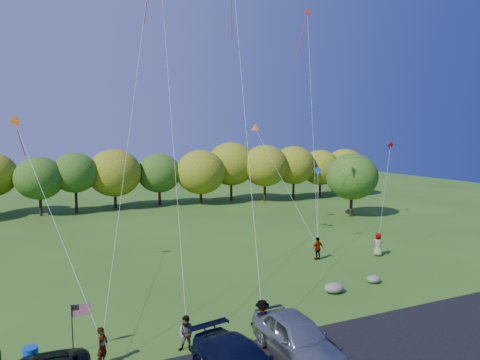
# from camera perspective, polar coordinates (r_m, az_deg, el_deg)

# --- Properties ---
(ground) EXTENTS (140.00, 140.00, 0.00)m
(ground) POSITION_cam_1_polar(r_m,az_deg,el_deg) (22.09, 0.07, -19.77)
(ground) COLOR #2D5819
(ground) RESTS_ON ground
(treeline) EXTENTS (75.24, 27.88, 8.23)m
(treeline) POSITION_cam_1_polar(r_m,az_deg,el_deg) (55.73, -13.33, 0.80)
(treeline) COLOR #341D13
(treeline) RESTS_ON ground
(minivan_silver) EXTENTS (2.21, 5.39, 1.83)m
(minivan_silver) POSITION_cam_1_polar(r_m,az_deg,el_deg) (19.69, 7.59, -20.06)
(minivan_silver) COLOR #92989B
(minivan_silver) RESTS_ON asphalt_lane
(flyer_a) EXTENTS (0.68, 0.72, 1.66)m
(flyer_a) POSITION_cam_1_polar(r_m,az_deg,el_deg) (20.00, -17.88, -20.35)
(flyer_a) COLOR #4C4C59
(flyer_a) RESTS_ON ground
(flyer_b) EXTENTS (1.00, 0.95, 1.63)m
(flyer_b) POSITION_cam_1_polar(r_m,az_deg,el_deg) (20.32, -7.11, -19.68)
(flyer_b) COLOR #4C4C59
(flyer_b) RESTS_ON ground
(flyer_c) EXTENTS (1.28, 0.86, 1.84)m
(flyer_c) POSITION_cam_1_polar(r_m,az_deg,el_deg) (21.35, 2.98, -18.02)
(flyer_c) COLOR #4C4C59
(flyer_c) RESTS_ON ground
(flyer_d) EXTENTS (1.06, 0.51, 1.76)m
(flyer_d) POSITION_cam_1_polar(r_m,az_deg,el_deg) (33.94, 10.34, -8.97)
(flyer_d) COLOR #4C4C59
(flyer_d) RESTS_ON ground
(flyer_e) EXTENTS (1.03, 1.06, 1.84)m
(flyer_e) POSITION_cam_1_polar(r_m,az_deg,el_deg) (36.11, 17.93, -8.18)
(flyer_e) COLOR #4C4C59
(flyer_e) RESTS_ON ground
(trash_barrel) EXTENTS (0.61, 0.61, 0.91)m
(trash_barrel) POSITION_cam_1_polar(r_m,az_deg,el_deg) (20.97, -26.13, -20.52)
(trash_barrel) COLOR #0B3FAE
(trash_barrel) RESTS_ON ground
(flag_assembly) EXTENTS (0.83, 0.54, 2.25)m
(flag_assembly) POSITION_cam_1_polar(r_m,az_deg,el_deg) (20.97, -20.84, -16.67)
(flag_assembly) COLOR black
(flag_assembly) RESTS_ON ground
(boulder_near) EXTENTS (1.24, 0.97, 0.62)m
(boulder_near) POSITION_cam_1_polar(r_m,az_deg,el_deg) (27.51, 12.41, -13.87)
(boulder_near) COLOR gray
(boulder_near) RESTS_ON ground
(boulder_far) EXTENTS (0.94, 0.78, 0.49)m
(boulder_far) POSITION_cam_1_polar(r_m,az_deg,el_deg) (29.89, 17.37, -12.51)
(boulder_far) COLOR slate
(boulder_far) RESTS_ON ground
(kites_aloft) EXTENTS (27.24, 8.33, 17.43)m
(kites_aloft) POSITION_cam_1_polar(r_m,az_deg,el_deg) (35.94, -2.50, 22.33)
(kites_aloft) COLOR #FF1C40
(kites_aloft) RESTS_ON ground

